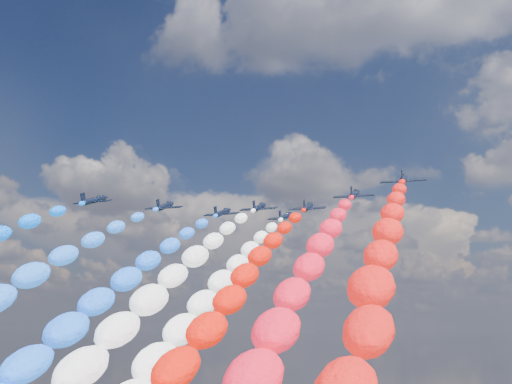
% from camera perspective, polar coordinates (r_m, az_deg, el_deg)
% --- Properties ---
extents(jet_0, '(9.35, 12.43, 6.28)m').
position_cam_1_polar(jet_0, '(148.52, -14.37, -0.73)').
color(jet_0, black).
extents(jet_1, '(9.50, 12.54, 6.28)m').
position_cam_1_polar(jet_1, '(152.40, -8.21, -1.27)').
color(jet_1, black).
extents(jet_2, '(9.47, 12.51, 6.28)m').
position_cam_1_polar(jet_2, '(159.50, -3.06, -1.87)').
color(jet_2, black).
extents(trail_2, '(6.55, 119.93, 62.01)m').
position_cam_1_polar(trail_2, '(101.46, -15.47, -12.23)').
color(trail_2, blue).
extents(jet_3, '(8.93, 12.13, 6.28)m').
position_cam_1_polar(jet_3, '(152.30, 0.27, -1.39)').
color(jet_3, black).
extents(trail_3, '(6.55, 119.93, 62.01)m').
position_cam_1_polar(trail_3, '(92.47, -10.99, -12.49)').
color(trail_3, white).
extents(jet_4, '(9.61, 12.61, 6.28)m').
position_cam_1_polar(jet_4, '(164.95, 2.65, -2.22)').
color(jet_4, black).
extents(trail_4, '(6.55, 119.93, 62.01)m').
position_cam_1_polar(trail_4, '(104.04, -5.83, -12.59)').
color(trail_4, white).
extents(jet_5, '(9.10, 12.25, 6.28)m').
position_cam_1_polar(jet_5, '(152.20, 4.67, -1.34)').
color(jet_5, black).
extents(trail_5, '(6.55, 119.93, 62.01)m').
position_cam_1_polar(trail_5, '(90.40, -3.60, -12.70)').
color(trail_5, red).
extents(jet_6, '(8.88, 12.09, 6.28)m').
position_cam_1_polar(jet_6, '(139.05, 8.84, -0.21)').
color(jet_6, black).
extents(trail_6, '(6.55, 119.93, 62.01)m').
position_cam_1_polar(trail_6, '(75.73, 2.67, -12.82)').
color(trail_6, red).
extents(jet_7, '(8.99, 12.17, 6.28)m').
position_cam_1_polar(jet_7, '(126.84, 13.11, 1.13)').
color(jet_7, black).
extents(trail_7, '(6.55, 119.93, 62.01)m').
position_cam_1_polar(trail_7, '(62.40, 10.25, -12.78)').
color(trail_7, red).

